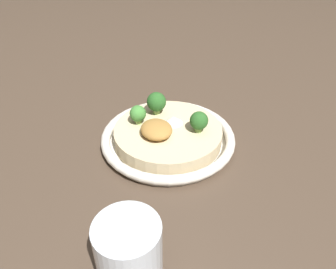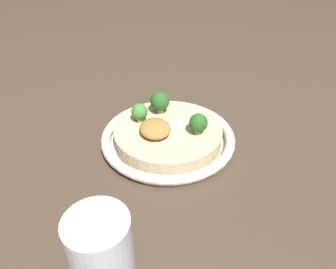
# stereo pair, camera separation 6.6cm
# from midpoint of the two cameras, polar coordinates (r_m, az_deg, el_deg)

# --- Properties ---
(ground_plane) EXTENTS (6.00, 6.00, 0.00)m
(ground_plane) POSITION_cam_midpoint_polar(r_m,az_deg,el_deg) (0.68, 2.80, -1.63)
(ground_plane) COLOR #47382B
(risotto_bowl) EXTENTS (0.27, 0.27, 0.04)m
(risotto_bowl) POSITION_cam_midpoint_polar(r_m,az_deg,el_deg) (0.67, 2.85, -0.46)
(risotto_bowl) COLOR silver
(risotto_bowl) RESTS_ON ground_plane
(cheese_sprinkle) EXTENTS (0.04, 0.04, 0.02)m
(cheese_sprinkle) POSITION_cam_midpoint_polar(r_m,az_deg,el_deg) (0.67, 4.00, 2.41)
(cheese_sprinkle) COLOR white
(cheese_sprinkle) RESTS_ON risotto_bowl
(crispy_onion_garnish) EXTENTS (0.07, 0.06, 0.03)m
(crispy_onion_garnish) POSITION_cam_midpoint_polar(r_m,az_deg,el_deg) (0.63, 0.76, 0.94)
(crispy_onion_garnish) COLOR #A37538
(crispy_onion_garnish) RESTS_ON risotto_bowl
(broccoli_front_left) EXTENTS (0.03, 0.03, 0.04)m
(broccoli_front_left) POSITION_cam_midpoint_polar(r_m,az_deg,el_deg) (0.66, -2.14, 3.84)
(broccoli_front_left) COLOR #84A856
(broccoli_front_left) RESTS_ON risotto_bowl
(broccoli_back) EXTENTS (0.04, 0.04, 0.04)m
(broccoli_back) POSITION_cam_midpoint_polar(r_m,az_deg,el_deg) (0.63, 8.31, 1.86)
(broccoli_back) COLOR #759E4C
(broccoli_back) RESTS_ON risotto_bowl
(broccoli_left) EXTENTS (0.04, 0.04, 0.05)m
(broccoli_left) POSITION_cam_midpoint_polar(r_m,az_deg,el_deg) (0.69, 0.97, 5.61)
(broccoli_left) COLOR #84A856
(broccoli_left) RESTS_ON risotto_bowl
(drinking_glass) EXTENTS (0.08, 0.08, 0.11)m
(drinking_glass) POSITION_cam_midpoint_polar(r_m,az_deg,el_deg) (0.44, -7.13, -19.63)
(drinking_glass) COLOR silver
(drinking_glass) RESTS_ON ground_plane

